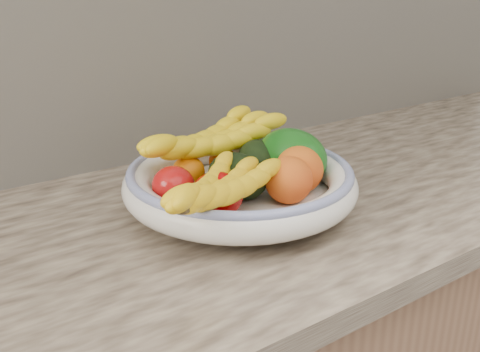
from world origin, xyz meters
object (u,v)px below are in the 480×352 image
fruit_bowl (240,182)px  banana_bunch_back (211,145)px  green_mango (292,156)px  banana_bunch_front (218,193)px

fruit_bowl → banana_bunch_back: 0.10m
green_mango → banana_bunch_front: green_mango is taller
banana_bunch_back → green_mango: bearing=-58.6°
banana_bunch_front → banana_bunch_back: bearing=31.2°
green_mango → banana_bunch_back: size_ratio=0.42×
fruit_bowl → banana_bunch_back: (0.00, 0.10, 0.04)m
green_mango → banana_bunch_front: bearing=-170.6°
fruit_bowl → banana_bunch_front: size_ratio=1.42×
green_mango → banana_bunch_front: (-0.20, -0.08, 0.01)m
green_mango → fruit_bowl: bearing=164.3°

